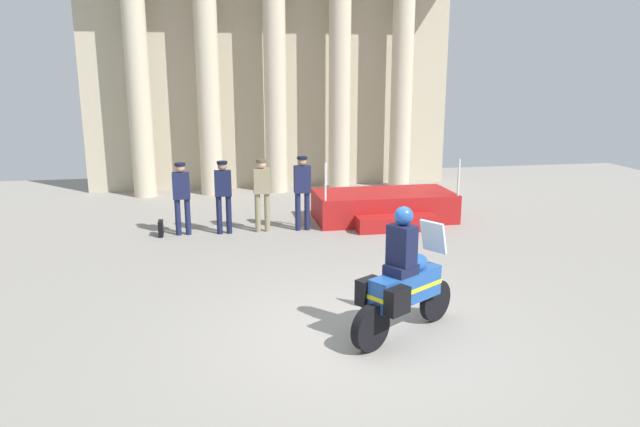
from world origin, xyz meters
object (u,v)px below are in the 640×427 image
object	(u,v)px
motorcycle_with_rider	(403,283)
briefcase_on_ground	(161,229)
officer_in_row_0	(182,193)
officer_in_row_1	(223,191)
officer_in_row_2	(262,189)
officer_in_row_3	(302,187)
reviewing_stand	(384,207)

from	to	relation	value
motorcycle_with_rider	briefcase_on_ground	size ratio (longest dim) A/B	5.28
officer_in_row_0	officer_in_row_1	world-z (taller)	officer_in_row_1
officer_in_row_1	motorcycle_with_rider	world-z (taller)	motorcycle_with_rider
motorcycle_with_rider	briefcase_on_ground	distance (m)	7.14
officer_in_row_2	officer_in_row_3	bearing A→B (deg)	177.72
officer_in_row_1	officer_in_row_2	xyz separation A→B (m)	(0.89, 0.02, 0.01)
reviewing_stand	officer_in_row_2	world-z (taller)	officer_in_row_2
officer_in_row_3	briefcase_on_ground	xyz separation A→B (m)	(-3.27, 0.05, -0.86)
motorcycle_with_rider	officer_in_row_3	bearing A→B (deg)	62.05
officer_in_row_0	briefcase_on_ground	xyz separation A→B (m)	(-0.50, -0.04, -0.80)
officer_in_row_1	motorcycle_with_rider	distance (m)	6.44
reviewing_stand	officer_in_row_1	size ratio (longest dim) A/B	2.04
officer_in_row_0	officer_in_row_2	size ratio (longest dim) A/B	0.98
motorcycle_with_rider	reviewing_stand	bearing A→B (deg)	42.90
officer_in_row_0	briefcase_on_ground	size ratio (longest dim) A/B	4.63
officer_in_row_3	motorcycle_with_rider	bearing A→B (deg)	94.58
reviewing_stand	briefcase_on_ground	bearing A→B (deg)	-174.77
reviewing_stand	officer_in_row_2	distance (m)	3.23
officer_in_row_0	officer_in_row_3	distance (m)	2.77
officer_in_row_1	officer_in_row_2	size ratio (longest dim) A/B	0.99
reviewing_stand	officer_in_row_3	bearing A→B (deg)	-165.96
briefcase_on_ground	officer_in_row_2	bearing A→B (deg)	-0.29
reviewing_stand	officer_in_row_3	xyz separation A→B (m)	(-2.17, -0.54, 0.69)
officer_in_row_2	officer_in_row_3	size ratio (longest dim) A/B	0.97
officer_in_row_2	officer_in_row_3	xyz separation A→B (m)	(0.94, -0.03, 0.02)
reviewing_stand	officer_in_row_0	world-z (taller)	officer_in_row_0
officer_in_row_2	briefcase_on_ground	world-z (taller)	officer_in_row_2
reviewing_stand	officer_in_row_1	world-z (taller)	officer_in_row_1
officer_in_row_2	motorcycle_with_rider	size ratio (longest dim) A/B	0.90
officer_in_row_0	briefcase_on_ground	world-z (taller)	officer_in_row_0
officer_in_row_3	officer_in_row_0	bearing A→B (deg)	-1.92
reviewing_stand	briefcase_on_ground	world-z (taller)	reviewing_stand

